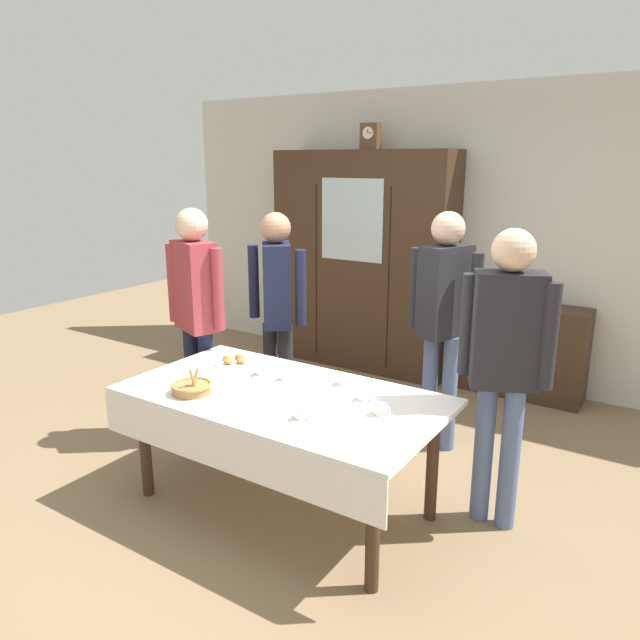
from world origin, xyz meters
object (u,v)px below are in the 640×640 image
(tea_cup_far_right, at_px, (286,377))
(pastry_plate, at_px, (234,361))
(bread_basket, at_px, (192,387))
(person_behind_table_left, at_px, (196,302))
(tea_cup_far_left, at_px, (380,411))
(tea_cup_near_right, at_px, (365,396))
(tea_cup_back_edge, at_px, (344,382))
(spoon_back_edge, at_px, (229,403))
(person_beside_shelf, at_px, (444,308))
(wall_cabinet, at_px, (363,261))
(tea_cup_mid_left, at_px, (262,371))
(person_near_right_end, at_px, (277,300))
(bookshelf_low, at_px, (522,350))
(mantel_clock, at_px, (371,136))
(person_behind_table_right, at_px, (505,351))
(tea_cup_mid_right, at_px, (302,415))
(spoon_front_edge, at_px, (324,379))
(dining_table, at_px, (279,410))
(book_stack, at_px, (527,301))
(spoon_far_left, at_px, (265,408))

(tea_cup_far_right, height_order, pastry_plate, tea_cup_far_right)
(bread_basket, distance_m, person_behind_table_left, 1.00)
(tea_cup_far_left, bearing_deg, tea_cup_near_right, 141.96)
(tea_cup_back_edge, relative_size, pastry_plate, 0.46)
(spoon_back_edge, relative_size, person_beside_shelf, 0.07)
(pastry_plate, bearing_deg, person_behind_table_left, 160.95)
(person_behind_table_left, bearing_deg, spoon_back_edge, -37.37)
(wall_cabinet, distance_m, tea_cup_mid_left, 2.48)
(person_beside_shelf, distance_m, person_near_right_end, 1.24)
(tea_cup_mid_left, height_order, bread_basket, bread_basket)
(bookshelf_low, distance_m, bread_basket, 3.13)
(tea_cup_near_right, distance_m, person_beside_shelf, 1.13)
(tea_cup_far_right, distance_m, tea_cup_far_left, 0.74)
(mantel_clock, bearing_deg, person_behind_table_right, -46.06)
(tea_cup_near_right, bearing_deg, tea_cup_far_right, 178.50)
(mantel_clock, distance_m, tea_cup_mid_right, 3.37)
(tea_cup_back_edge, bearing_deg, person_near_right_end, 147.54)
(tea_cup_far_right, bearing_deg, spoon_back_edge, -97.00)
(person_behind_table_left, distance_m, person_behind_table_right, 2.19)
(tea_cup_back_edge, bearing_deg, spoon_back_edge, -124.24)
(person_behind_table_right, bearing_deg, tea_cup_near_right, -150.79)
(tea_cup_mid_left, bearing_deg, tea_cup_near_right, -0.63)
(tea_cup_far_right, height_order, bread_basket, bread_basket)
(mantel_clock, distance_m, spoon_front_edge, 2.85)
(wall_cabinet, relative_size, tea_cup_mid_right, 16.43)
(dining_table, height_order, spoon_front_edge, spoon_front_edge)
(spoon_front_edge, bearing_deg, dining_table, -102.16)
(tea_cup_far_left, xyz_separation_m, person_behind_table_right, (0.49, 0.50, 0.28))
(book_stack, height_order, tea_cup_mid_right, book_stack)
(mantel_clock, bearing_deg, tea_cup_mid_right, -67.75)
(tea_cup_back_edge, bearing_deg, pastry_plate, -176.78)
(wall_cabinet, height_order, person_behind_table_right, wall_cabinet)
(tea_cup_mid_right, bearing_deg, person_behind_table_right, 43.61)
(wall_cabinet, relative_size, tea_cup_back_edge, 16.43)
(spoon_back_edge, bearing_deg, tea_cup_mid_right, 5.61)
(mantel_clock, bearing_deg, tea_cup_near_right, -61.58)
(pastry_plate, height_order, spoon_far_left, pastry_plate)
(pastry_plate, height_order, person_near_right_end, person_near_right_end)
(tea_cup_mid_right, height_order, pastry_plate, tea_cup_mid_right)
(bread_basket, height_order, spoon_far_left, bread_basket)
(dining_table, bearing_deg, tea_cup_mid_right, -33.91)
(dining_table, bearing_deg, spoon_front_edge, 77.84)
(pastry_plate, height_order, spoon_back_edge, pastry_plate)
(book_stack, relative_size, tea_cup_mid_right, 1.75)
(pastry_plate, distance_m, spoon_back_edge, 0.68)
(tea_cup_mid_right, bearing_deg, spoon_far_left, 177.19)
(tea_cup_far_right, height_order, tea_cup_near_right, same)
(bookshelf_low, xyz_separation_m, tea_cup_back_edge, (-0.46, -2.31, 0.35))
(tea_cup_far_left, height_order, spoon_back_edge, tea_cup_far_left)
(tea_cup_back_edge, relative_size, tea_cup_near_right, 1.00)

